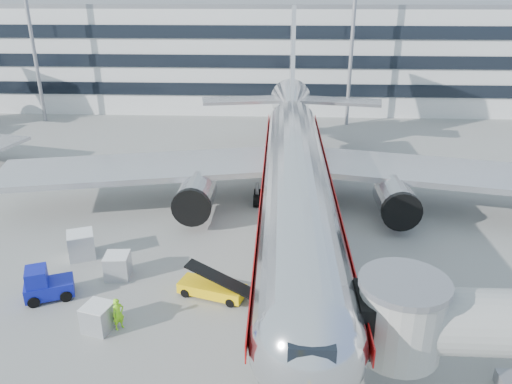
{
  "coord_description": "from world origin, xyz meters",
  "views": [
    {
      "loc": [
        -1.34,
        -26.64,
        17.98
      ],
      "look_at": [
        -2.97,
        7.03,
        4.0
      ],
      "focal_mm": 35.0,
      "sensor_mm": 36.0,
      "label": 1
    }
  ],
  "objects_px": {
    "belt_loader": "(212,288)",
    "cargo_container_front": "(98,317)",
    "main_jet": "(295,168)",
    "cargo_container_left": "(118,266)",
    "cargo_container_right": "(81,245)",
    "ramp_worker": "(118,314)",
    "baggage_tug": "(46,285)"
  },
  "relations": [
    {
      "from": "belt_loader",
      "to": "cargo_container_front",
      "type": "xyz_separation_m",
      "value": [
        -5.93,
        -3.58,
        0.2
      ]
    },
    {
      "from": "main_jet",
      "to": "cargo_container_front",
      "type": "xyz_separation_m",
      "value": [
        -11.29,
        -15.73,
        -3.44
      ]
    },
    {
      "from": "main_jet",
      "to": "cargo_container_left",
      "type": "relative_size",
      "value": 30.37
    },
    {
      "from": "cargo_container_right",
      "to": "cargo_container_front",
      "type": "xyz_separation_m",
      "value": [
        3.99,
        -8.02,
        -0.15
      ]
    },
    {
      "from": "cargo_container_left",
      "to": "ramp_worker",
      "type": "height_order",
      "value": "ramp_worker"
    },
    {
      "from": "baggage_tug",
      "to": "cargo_container_right",
      "type": "distance_m",
      "value": 5.16
    },
    {
      "from": "ramp_worker",
      "to": "cargo_container_right",
      "type": "bearing_deg",
      "value": 74.04
    },
    {
      "from": "belt_loader",
      "to": "cargo_container_right",
      "type": "relative_size",
      "value": 1.94
    },
    {
      "from": "main_jet",
      "to": "cargo_container_right",
      "type": "distance_m",
      "value": 17.43
    },
    {
      "from": "belt_loader",
      "to": "ramp_worker",
      "type": "bearing_deg",
      "value": -144.4
    },
    {
      "from": "belt_loader",
      "to": "cargo_container_front",
      "type": "distance_m",
      "value": 6.93
    },
    {
      "from": "belt_loader",
      "to": "main_jet",
      "type": "bearing_deg",
      "value": 66.21
    },
    {
      "from": "baggage_tug",
      "to": "ramp_worker",
      "type": "height_order",
      "value": "baggage_tug"
    },
    {
      "from": "belt_loader",
      "to": "cargo_container_right",
      "type": "xyz_separation_m",
      "value": [
        -9.92,
        4.44,
        0.35
      ]
    },
    {
      "from": "cargo_container_left",
      "to": "cargo_container_front",
      "type": "relative_size",
      "value": 0.91
    },
    {
      "from": "cargo_container_left",
      "to": "cargo_container_right",
      "type": "height_order",
      "value": "cargo_container_right"
    },
    {
      "from": "cargo_container_front",
      "to": "cargo_container_right",
      "type": "bearing_deg",
      "value": 116.46
    },
    {
      "from": "belt_loader",
      "to": "ramp_worker",
      "type": "height_order",
      "value": "belt_loader"
    },
    {
      "from": "belt_loader",
      "to": "cargo_container_left",
      "type": "xyz_separation_m",
      "value": [
        -6.52,
        1.91,
        0.24
      ]
    },
    {
      "from": "cargo_container_right",
      "to": "cargo_container_front",
      "type": "distance_m",
      "value": 8.95
    },
    {
      "from": "baggage_tug",
      "to": "ramp_worker",
      "type": "xyz_separation_m",
      "value": [
        5.39,
        -2.73,
        0.04
      ]
    },
    {
      "from": "main_jet",
      "to": "baggage_tug",
      "type": "distance_m",
      "value": 20.46
    },
    {
      "from": "main_jet",
      "to": "cargo_container_left",
      "type": "distance_m",
      "value": 16.05
    },
    {
      "from": "baggage_tug",
      "to": "cargo_container_front",
      "type": "xyz_separation_m",
      "value": [
        4.28,
        -2.86,
        -0.13
      ]
    },
    {
      "from": "cargo_container_left",
      "to": "baggage_tug",
      "type": "bearing_deg",
      "value": -144.6
    },
    {
      "from": "belt_loader",
      "to": "ramp_worker",
      "type": "relative_size",
      "value": 2.32
    },
    {
      "from": "main_jet",
      "to": "baggage_tug",
      "type": "height_order",
      "value": "main_jet"
    },
    {
      "from": "ramp_worker",
      "to": "belt_loader",
      "type": "bearing_deg",
      "value": -13.27
    },
    {
      "from": "main_jet",
      "to": "baggage_tug",
      "type": "relative_size",
      "value": 15.65
    },
    {
      "from": "belt_loader",
      "to": "ramp_worker",
      "type": "distance_m",
      "value": 5.93
    },
    {
      "from": "cargo_container_left",
      "to": "cargo_container_right",
      "type": "bearing_deg",
      "value": 143.33
    },
    {
      "from": "cargo_container_front",
      "to": "cargo_container_left",
      "type": "bearing_deg",
      "value": 96.11
    }
  ]
}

